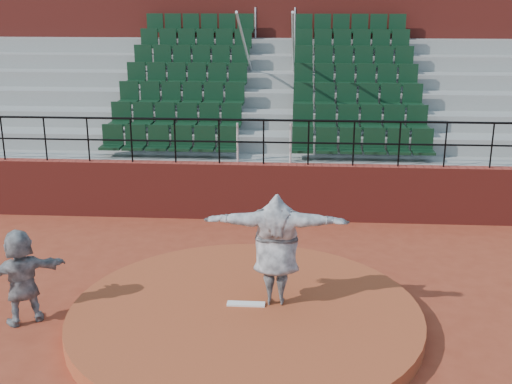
{
  "coord_description": "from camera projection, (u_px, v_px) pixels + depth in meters",
  "views": [
    {
      "loc": [
        0.78,
        -8.99,
        4.93
      ],
      "look_at": [
        0.0,
        2.5,
        1.4
      ],
      "focal_mm": 45.0,
      "sensor_mm": 36.0,
      "label": 1
    }
  ],
  "objects": [
    {
      "name": "fielder",
      "position": [
        21.0,
        277.0,
        9.92
      ],
      "size": [
        1.43,
        1.18,
        1.54
      ],
      "primitive_type": "imported",
      "rotation": [
        0.0,
        0.0,
        3.74
      ],
      "color": "black",
      "rests_on": "ground"
    },
    {
      "name": "pitcher",
      "position": [
        276.0,
        249.0,
        9.98
      ],
      "size": [
        2.23,
        0.62,
        1.81
      ],
      "primitive_type": "imported",
      "rotation": [
        0.0,
        0.0,
        3.13
      ],
      "color": "black",
      "rests_on": "pitchers_mound"
    },
    {
      "name": "ground",
      "position": [
        245.0,
        324.0,
        10.07
      ],
      "size": [
        90.0,
        90.0,
        0.0
      ],
      "primitive_type": "plane",
      "color": "maroon",
      "rests_on": "ground"
    },
    {
      "name": "boundary_wall",
      "position": [
        263.0,
        191.0,
        14.65
      ],
      "size": [
        24.0,
        0.3,
        1.3
      ],
      "primitive_type": "cube",
      "color": "maroon",
      "rests_on": "ground"
    },
    {
      "name": "press_box_facade",
      "position": [
        277.0,
        40.0,
        21.05
      ],
      "size": [
        24.0,
        3.0,
        7.1
      ],
      "primitive_type": "cube",
      "color": "maroon",
      "rests_on": "ground"
    },
    {
      "name": "pitchers_mound",
      "position": [
        245.0,
        316.0,
        10.03
      ],
      "size": [
        5.5,
        5.5,
        0.25
      ],
      "primitive_type": "cylinder",
      "color": "#9F4323",
      "rests_on": "ground"
    },
    {
      "name": "wall_railing",
      "position": [
        264.0,
        132.0,
        14.25
      ],
      "size": [
        24.04,
        0.05,
        1.03
      ],
      "color": "black",
      "rests_on": "boundary_wall"
    },
    {
      "name": "pitching_rubber",
      "position": [
        246.0,
        304.0,
        10.14
      ],
      "size": [
        0.6,
        0.15,
        0.03
      ],
      "primitive_type": "cube",
      "color": "white",
      "rests_on": "pitchers_mound"
    },
    {
      "name": "seating_deck",
      "position": [
        271.0,
        126.0,
        17.9
      ],
      "size": [
        24.0,
        5.97,
        4.63
      ],
      "color": "gray",
      "rests_on": "ground"
    }
  ]
}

